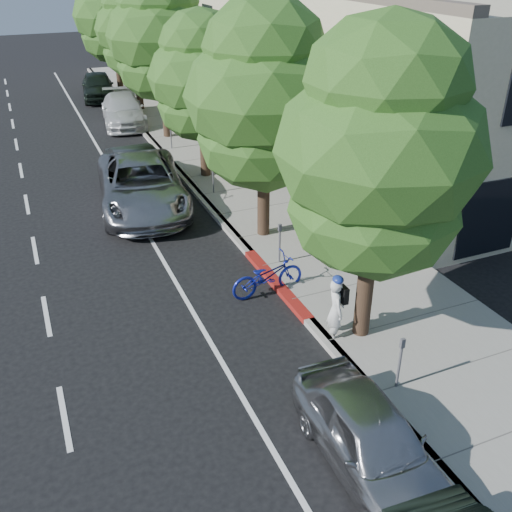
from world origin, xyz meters
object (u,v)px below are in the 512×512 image
dark_suv_far (98,86)px  pedestrian (259,148)px  street_tree_0 (379,154)px  street_tree_5 (113,17)px  silver_suv (142,185)px  white_pickup (123,110)px  street_tree_1 (264,99)px  cyclist (336,310)px  near_car_a (371,439)px  street_tree_2 (202,78)px  street_tree_3 (160,38)px  dark_sedan (139,171)px  bicycle (268,276)px  street_tree_4 (133,31)px

dark_suv_far → pedestrian: (4.16, -15.99, 0.18)m
street_tree_0 → street_tree_5: (-0.00, 30.00, -0.12)m
street_tree_0 → silver_suv: 11.14m
street_tree_0 → white_pickup: 21.97m
street_tree_1 → pedestrian: size_ratio=4.51×
cyclist → near_car_a: bearing=172.4°
dark_suv_far → street_tree_2: bearing=-77.1°
street_tree_0 → street_tree_3: street_tree_3 is taller
dark_sedan → pedestrian: size_ratio=2.80×
white_pickup → near_car_a: bearing=-84.6°
street_tree_1 → bicycle: 5.33m
street_tree_5 → white_pickup: bearing=-99.8°
street_tree_4 → cyclist: street_tree_4 is taller
street_tree_2 → street_tree_4: (0.00, 12.00, 0.37)m
street_tree_2 → white_pickup: size_ratio=1.26×
street_tree_0 → street_tree_1: bearing=90.0°
dark_suv_far → dark_sedan: bearing=-87.0°
street_tree_0 → street_tree_4: 24.00m
street_tree_5 → cyclist: 30.06m
white_pickup → silver_suv: bearing=-91.4°
cyclist → white_pickup: size_ratio=0.32×
street_tree_2 → street_tree_1: bearing=-90.0°
dark_sedan → near_car_a: size_ratio=1.15×
cyclist → bicycle: cyclist is taller
street_tree_1 → street_tree_2: street_tree_1 is taller
street_tree_4 → near_car_a: street_tree_4 is taller
street_tree_2 → street_tree_3: bearing=90.0°
street_tree_5 → dark_suv_far: street_tree_5 is taller
street_tree_5 → dark_sedan: bearing=-98.8°
street_tree_1 → dark_sedan: bearing=115.7°
street_tree_0 → bicycle: street_tree_0 is taller
near_car_a → white_pickup: bearing=90.3°
dark_sedan → street_tree_1: bearing=-66.0°
street_tree_0 → cyclist: street_tree_0 is taller
street_tree_5 → near_car_a: street_tree_5 is taller
dark_sedan → white_pickup: dark_sedan is taller
near_car_a → pedestrian: pedestrian is taller
dark_sedan → pedestrian: pedestrian is taller
street_tree_3 → dark_sedan: street_tree_3 is taller
cyclist → dark_suv_far: cyclist is taller
dark_suv_far → near_car_a: bearing=-83.8°
bicycle → silver_suv: silver_suv is taller
street_tree_0 → bicycle: (-1.30, 2.74, -4.15)m
street_tree_0 → street_tree_2: bearing=90.0°
near_car_a → dark_sedan: bearing=94.5°
bicycle → near_car_a: near_car_a is taller
street_tree_2 → near_car_a: bearing=-97.4°
street_tree_2 → bicycle: street_tree_2 is taller
bicycle → white_pickup: size_ratio=0.41×
dark_sedan → near_car_a: dark_sedan is taller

